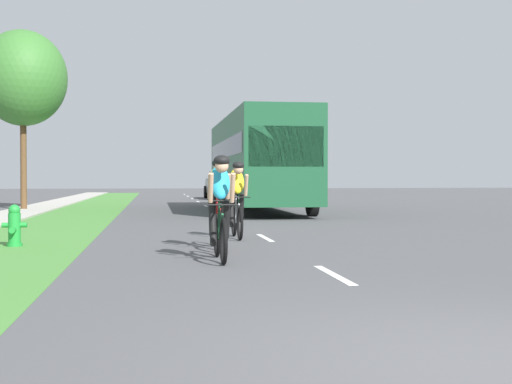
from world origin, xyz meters
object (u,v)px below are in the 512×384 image
cyclist_trailing (218,203)px  cyclist_distant (237,199)px  pickup_silver (225,185)px  street_tree_near (23,78)px  fire_hydrant_green (14,226)px  bus_dark_green (257,159)px  cyclist_lead (220,207)px

cyclist_trailing → cyclist_distant: (0.59, 2.10, 0.00)m
pickup_silver → street_tree_near: bearing=-124.3°
fire_hydrant_green → bus_dark_green: bearing=63.5°
cyclist_lead → cyclist_distant: 3.92m
fire_hydrant_green → cyclist_trailing: bearing=-15.4°
fire_hydrant_green → street_tree_near: (-2.50, 14.90, 4.73)m
fire_hydrant_green → cyclist_distant: cyclist_distant is taller
cyclist_lead → cyclist_distant: same height
cyclist_lead → bus_dark_green: size_ratio=0.15×
bus_dark_green → street_tree_near: 9.64m
pickup_silver → cyclist_distant: bearing=-95.2°
fire_hydrant_green → bus_dark_green: 14.35m
cyclist_distant → bus_dark_green: 11.91m
pickup_silver → cyclist_lead: bearing=-95.9°
cyclist_distant → cyclist_lead: bearing=-100.4°
fire_hydrant_green → street_tree_near: size_ratio=0.11×
fire_hydrant_green → cyclist_lead: bearing=-38.2°
pickup_silver → bus_dark_green: bearing=-91.2°
cyclist_trailing → bus_dark_green: size_ratio=0.15×
cyclist_lead → street_tree_near: 19.12m
cyclist_trailing → street_tree_near: bearing=111.1°
pickup_silver → cyclist_trailing: bearing=-96.0°
bus_dark_green → street_tree_near: (-8.86, 2.14, 3.12)m
cyclist_lead → pickup_silver: bearing=84.1°
street_tree_near → pickup_silver: bearing=55.7°
bus_dark_green → pickup_silver: size_ratio=2.27×
cyclist_distant → bus_dark_green: bus_dark_green is taller
pickup_silver → street_tree_near: 16.87m
bus_dark_green → pickup_silver: bearing=88.8°
fire_hydrant_green → pickup_silver: size_ratio=0.15×
fire_hydrant_green → cyclist_trailing: 3.78m
bus_dark_green → cyclist_lead: bearing=-100.5°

